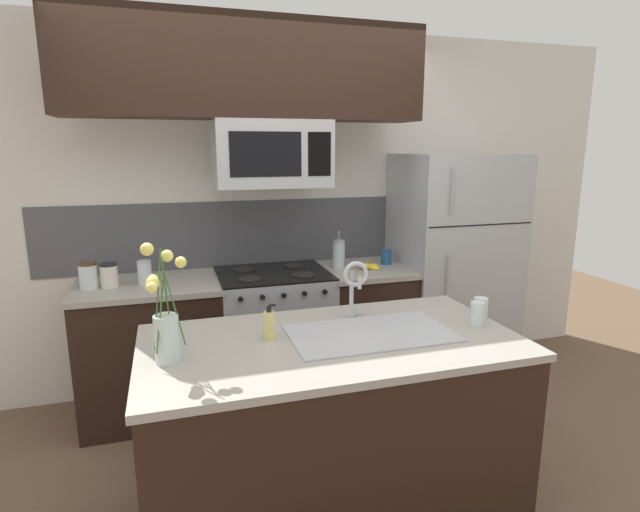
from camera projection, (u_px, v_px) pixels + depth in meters
ground_plane at (309, 469)px, 2.80m from camera, size 10.00×10.00×0.00m
rear_partition at (301, 210)px, 3.81m from camera, size 5.20×0.10×2.60m
splash_band at (264, 232)px, 3.70m from camera, size 3.14×0.01×0.48m
back_counter_left at (153, 349)px, 3.31m from camera, size 0.92×0.65×0.91m
back_counter_right at (364, 326)px, 3.74m from camera, size 0.63×0.65×0.91m
stove_range at (274, 335)px, 3.55m from camera, size 0.76×0.64×0.93m
microwave at (271, 154)px, 3.26m from camera, size 0.74×0.40×0.43m
upper_cabinet_band at (248, 69)px, 3.08m from camera, size 2.25×0.34×0.60m
refrigerator at (451, 266)px, 3.88m from camera, size 0.85×0.74×1.72m
storage_jar_tall at (88, 275)px, 3.08m from camera, size 0.11×0.11×0.17m
storage_jar_medium at (109, 275)px, 3.12m from camera, size 0.10×0.10×0.15m
storage_jar_short at (145, 273)px, 3.18m from camera, size 0.09×0.09×0.15m
banana_bunch at (369, 266)px, 3.59m from camera, size 0.19×0.13×0.08m
french_press at (339, 254)px, 3.63m from camera, size 0.09×0.09×0.27m
coffee_tin at (386, 257)px, 3.74m from camera, size 0.08×0.08×0.11m
island_counter at (331, 428)px, 2.38m from camera, size 1.72×0.90×0.91m
kitchen_sink at (370, 348)px, 2.36m from camera, size 0.76×0.44×0.16m
sink_faucet at (355, 282)px, 2.50m from camera, size 0.14×0.14×0.31m
dish_soap_bottle at (269, 325)px, 2.27m from camera, size 0.06×0.05×0.16m
drinking_glass at (477, 314)px, 2.44m from camera, size 0.06×0.06×0.12m
spare_glass at (481, 307)px, 2.58m from camera, size 0.07×0.07×0.10m
flower_vase at (165, 327)px, 2.00m from camera, size 0.17×0.13×0.50m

